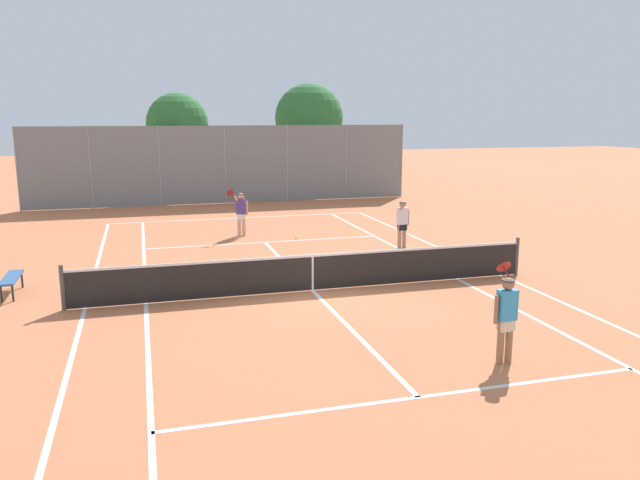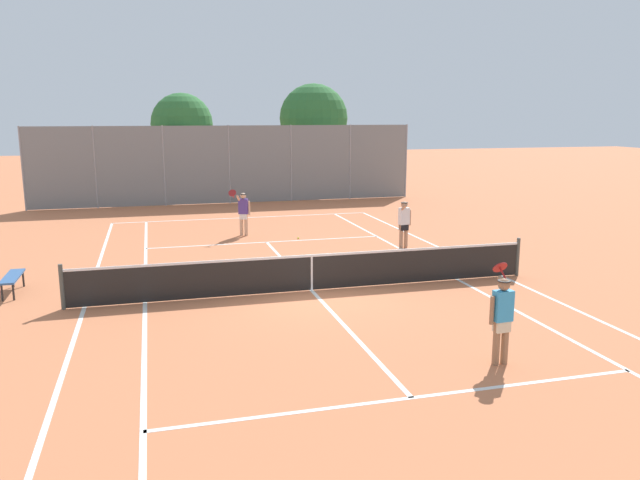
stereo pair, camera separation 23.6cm
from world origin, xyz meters
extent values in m
plane|color=#C67047|center=(0.00, 0.00, 0.00)|extent=(120.00, 120.00, 0.00)
cube|color=silver|center=(0.00, 11.90, 0.00)|extent=(11.00, 0.10, 0.01)
cube|color=silver|center=(-5.50, 0.00, 0.00)|extent=(0.10, 23.80, 0.01)
cube|color=silver|center=(5.50, 0.00, 0.00)|extent=(0.10, 23.80, 0.01)
cube|color=silver|center=(-4.13, 0.00, 0.00)|extent=(0.10, 23.80, 0.01)
cube|color=silver|center=(4.13, 0.00, 0.00)|extent=(0.10, 23.80, 0.01)
cube|color=silver|center=(0.00, -6.40, 0.00)|extent=(8.26, 0.10, 0.01)
cube|color=silver|center=(0.00, 6.40, 0.00)|extent=(8.26, 0.10, 0.01)
cube|color=silver|center=(0.00, 0.00, 0.00)|extent=(0.10, 12.80, 0.01)
cylinder|color=#474C47|center=(-5.95, 0.00, 0.53)|extent=(0.10, 0.10, 1.07)
cylinder|color=#474C47|center=(5.95, 0.00, 0.53)|extent=(0.10, 0.10, 1.07)
cube|color=black|center=(0.00, 0.00, 0.46)|extent=(11.90, 0.02, 0.89)
cube|color=white|center=(0.00, 0.00, 0.92)|extent=(11.90, 0.03, 0.06)
cube|color=white|center=(0.00, 0.00, 0.44)|extent=(0.05, 0.03, 0.89)
cylinder|color=#936B4C|center=(2.00, -5.54, 0.41)|extent=(0.13, 0.13, 0.82)
cylinder|color=#936B4C|center=(2.18, -5.53, 0.41)|extent=(0.13, 0.13, 0.82)
cube|color=beige|center=(2.09, -5.53, 0.74)|extent=(0.29, 0.20, 0.24)
cube|color=#3399D8|center=(2.09, -5.53, 1.10)|extent=(0.35, 0.22, 0.56)
sphere|color=#936B4C|center=(2.09, -5.53, 1.49)|extent=(0.22, 0.22, 0.22)
cylinder|color=black|center=(2.09, -5.53, 1.56)|extent=(0.23, 0.23, 0.02)
cylinder|color=#936B4C|center=(1.87, -5.54, 1.04)|extent=(0.08, 0.08, 0.52)
cylinder|color=#936B4C|center=(2.21, -5.38, 1.39)|extent=(0.11, 0.46, 0.35)
cylinder|color=maroon|center=(2.33, -5.12, 1.55)|extent=(0.05, 0.25, 0.22)
cylinder|color=maroon|center=(2.32, -5.00, 1.66)|extent=(0.29, 0.21, 0.23)
cylinder|color=#D8A884|center=(-0.51, 7.81, 0.41)|extent=(0.13, 0.13, 0.82)
cylinder|color=#D8A884|center=(-0.68, 7.88, 0.41)|extent=(0.13, 0.13, 0.82)
cube|color=white|center=(-0.59, 7.85, 0.74)|extent=(0.33, 0.27, 0.24)
cube|color=#4C388C|center=(-0.59, 7.85, 1.10)|extent=(0.39, 0.32, 0.56)
sphere|color=#D8A884|center=(-0.59, 7.85, 1.49)|extent=(0.22, 0.22, 0.22)
cylinder|color=black|center=(-0.59, 7.85, 1.56)|extent=(0.23, 0.23, 0.02)
cylinder|color=#D8A884|center=(-0.39, 7.76, 1.04)|extent=(0.08, 0.08, 0.52)
cylinder|color=#D8A884|center=(-0.77, 7.77, 1.39)|extent=(0.25, 0.45, 0.35)
cylinder|color=maroon|center=(-0.99, 7.58, 1.55)|extent=(0.13, 0.24, 0.22)
cylinder|color=maroon|center=(-1.03, 7.47, 1.66)|extent=(0.33, 0.29, 0.23)
cylinder|color=tan|center=(4.35, 4.18, 0.41)|extent=(0.13, 0.13, 0.82)
cylinder|color=tan|center=(4.18, 4.16, 0.41)|extent=(0.13, 0.13, 0.82)
cube|color=black|center=(4.27, 4.17, 0.74)|extent=(0.30, 0.21, 0.24)
cube|color=white|center=(4.27, 4.17, 1.10)|extent=(0.36, 0.24, 0.56)
sphere|color=tan|center=(4.27, 4.17, 1.49)|extent=(0.22, 0.22, 0.22)
cylinder|color=black|center=(4.27, 4.17, 1.56)|extent=(0.23, 0.23, 0.02)
cylinder|color=tan|center=(4.48, 4.20, 1.04)|extent=(0.08, 0.08, 0.52)
cylinder|color=tan|center=(4.15, 4.02, 1.39)|extent=(0.13, 0.46, 0.35)
sphere|color=#D1DB33|center=(-0.16, 0.89, 0.03)|extent=(0.07, 0.07, 0.07)
sphere|color=#D1DB33|center=(1.21, 6.69, 0.03)|extent=(0.07, 0.07, 0.07)
cube|color=#33598C|center=(-7.33, 1.71, 0.44)|extent=(0.36, 1.50, 0.05)
cylinder|color=#262626|center=(-7.21, 2.35, 0.21)|extent=(0.05, 0.05, 0.41)
cylinder|color=#262626|center=(-7.21, 1.08, 0.21)|extent=(0.05, 0.05, 0.41)
cylinder|color=#262626|center=(-7.46, 2.35, 0.21)|extent=(0.05, 0.05, 0.41)
cylinder|color=#262626|center=(-7.46, 1.08, 0.21)|extent=(0.05, 0.05, 0.41)
cylinder|color=gray|center=(-9.58, 16.64, 1.96)|extent=(0.08, 0.08, 3.92)
cylinder|color=gray|center=(-6.39, 16.64, 1.96)|extent=(0.08, 0.08, 3.92)
cylinder|color=gray|center=(-3.19, 16.64, 1.96)|extent=(0.08, 0.08, 3.92)
cylinder|color=gray|center=(0.00, 16.64, 1.96)|extent=(0.08, 0.08, 3.92)
cylinder|color=gray|center=(3.19, 16.64, 1.96)|extent=(0.08, 0.08, 3.92)
cylinder|color=gray|center=(6.39, 16.64, 1.96)|extent=(0.08, 0.08, 3.92)
cylinder|color=gray|center=(9.58, 16.64, 1.96)|extent=(0.08, 0.08, 3.92)
cube|color=slate|center=(0.00, 16.64, 1.96)|extent=(19.16, 0.02, 3.88)
cylinder|color=brown|center=(-2.13, 18.78, 1.42)|extent=(0.20, 0.20, 2.83)
sphere|color=#2D6B33|center=(-2.13, 18.78, 3.95)|extent=(3.19, 3.19, 3.19)
sphere|color=#2D6B33|center=(-2.11, 19.05, 3.55)|extent=(2.32, 2.32, 2.32)
cylinder|color=brown|center=(5.26, 19.95, 1.44)|extent=(0.30, 0.30, 2.87)
sphere|color=#2D6B33|center=(5.26, 19.95, 4.23)|extent=(3.87, 3.87, 3.87)
sphere|color=#2D6B33|center=(5.18, 19.62, 3.74)|extent=(2.70, 2.70, 2.70)
camera|label=1|loc=(-4.06, -14.87, 4.44)|focal=35.00mm
camera|label=2|loc=(-3.83, -14.93, 4.44)|focal=35.00mm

